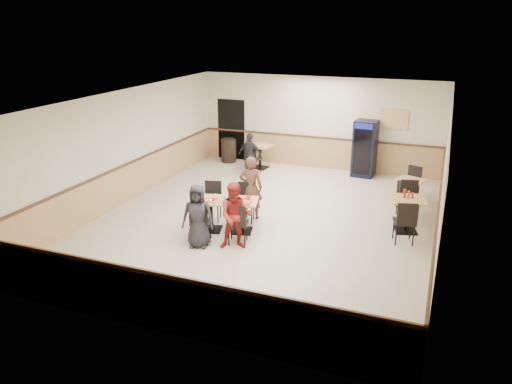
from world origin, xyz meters
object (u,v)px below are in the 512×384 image
at_px(diner_woman_right, 236,216).
at_px(pepsi_cooler, 365,149).
at_px(lone_diner, 250,155).
at_px(back_table, 260,153).
at_px(diner_woman_left, 198,216).
at_px(diner_man_opposite, 251,188).
at_px(side_table_near, 407,210).
at_px(main_table, 226,210).
at_px(side_table_far, 409,189).
at_px(trash_bin, 229,150).

xyz_separation_m(diner_woman_right, pepsi_cooler, (1.68, 6.31, 0.14)).
height_order(lone_diner, back_table, lone_diner).
height_order(diner_woman_left, diner_man_opposite, diner_man_opposite).
height_order(side_table_near, pepsi_cooler, pepsi_cooler).
xyz_separation_m(diner_woman_right, side_table_near, (3.36, 2.25, -0.20)).
height_order(main_table, lone_diner, lone_diner).
distance_m(diner_woman_left, diner_woman_right, 0.83).
xyz_separation_m(diner_man_opposite, pepsi_cooler, (2.02, 4.58, 0.09)).
bearing_deg(lone_diner, diner_man_opposite, 116.79).
bearing_deg(diner_woman_right, lone_diner, 86.04).
xyz_separation_m(diner_woman_right, side_table_far, (3.26, 3.96, -0.25)).
relative_size(diner_woman_right, pepsi_cooler, 0.84).
bearing_deg(diner_woman_left, diner_woman_right, 0.40).
bearing_deg(main_table, side_table_near, 6.26).
bearing_deg(side_table_near, diner_woman_left, -149.39).
bearing_deg(diner_woman_left, pepsi_cooler, 55.04).
distance_m(pepsi_cooler, trash_bin, 4.67).
bearing_deg(trash_bin, side_table_near, -32.40).
relative_size(side_table_far, trash_bin, 1.10).
distance_m(diner_woman_right, side_table_far, 5.13).
height_order(diner_woman_right, diner_man_opposite, diner_man_opposite).
bearing_deg(side_table_far, diner_man_opposite, -148.21).
bearing_deg(side_table_near, trash_bin, 147.60).
bearing_deg(back_table, diner_woman_left, -81.95).
bearing_deg(side_table_near, diner_man_opposite, -171.96).
bearing_deg(pepsi_cooler, main_table, -107.50).
bearing_deg(main_table, lone_diner, 89.90).
distance_m(side_table_far, trash_bin, 6.64).
relative_size(diner_man_opposite, pepsi_cooler, 0.90).
relative_size(diner_woman_right, diner_man_opposite, 0.93).
distance_m(diner_woman_left, side_table_far, 5.82).
distance_m(main_table, diner_woman_left, 1.01).
bearing_deg(diner_man_opposite, trash_bin, -73.53).
bearing_deg(back_table, trash_bin, 164.94).
height_order(back_table, trash_bin, trash_bin).
xyz_separation_m(main_table, diner_woman_right, (0.57, -0.76, 0.23)).
bearing_deg(diner_woman_left, main_table, 62.51).
height_order(main_table, back_table, back_table).
relative_size(side_table_near, side_table_far, 1.05).
height_order(side_table_near, trash_bin, side_table_near).
distance_m(diner_woman_right, trash_bin, 6.94).
bearing_deg(side_table_far, main_table, -140.12).
height_order(diner_man_opposite, back_table, diner_man_opposite).
relative_size(side_table_near, trash_bin, 1.16).
bearing_deg(diner_man_opposite, lone_diner, -81.66).
bearing_deg(back_table, diner_woman_right, -74.25).
height_order(diner_woman_right, back_table, diner_woman_right).
distance_m(diner_woman_left, side_table_near, 4.83).
bearing_deg(diner_man_opposite, pepsi_cooler, -127.41).
relative_size(diner_man_opposite, side_table_near, 1.71).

